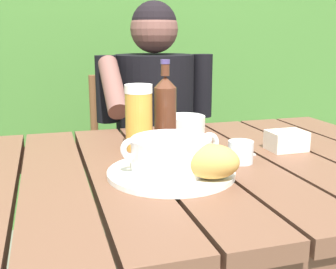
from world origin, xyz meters
The scene contains 13 objects.
dining_table centered at (0.00, 0.00, 0.68)m, with size 1.34×0.87×0.78m.
hedge_backdrop centered at (-0.09, 1.77, 0.99)m, with size 4.12×0.87×2.12m.
chair_near_diner centered at (0.13, 0.87, 0.47)m, with size 0.47×0.43×0.91m.
person_eating centered at (0.12, 0.67, 0.72)m, with size 0.48×0.47×1.22m.
serving_plate centered at (-0.04, -0.08, 0.79)m, with size 0.29×0.29×0.01m.
soup_bowl centered at (-0.04, -0.08, 0.83)m, with size 0.23×0.18×0.08m.
bread_roll centered at (0.02, -0.15, 0.83)m, with size 0.15×0.14×0.07m.
beer_glass centered at (-0.06, 0.16, 0.87)m, with size 0.08×0.08×0.18m.
beer_bottle centered at (0.02, 0.20, 0.88)m, with size 0.06×0.06×0.24m.
water_glass_small centered at (0.15, -0.04, 0.81)m, with size 0.06×0.06×0.06m.
butter_tub centered at (0.32, 0.04, 0.81)m, with size 0.10×0.08×0.05m.
table_knife centered at (0.12, 0.00, 0.78)m, with size 0.16×0.04×0.01m.
diner_bowl centered at (0.13, 0.34, 0.81)m, with size 0.14×0.14×0.05m.
Camera 1 is at (-0.31, -0.93, 1.09)m, focal length 44.64 mm.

